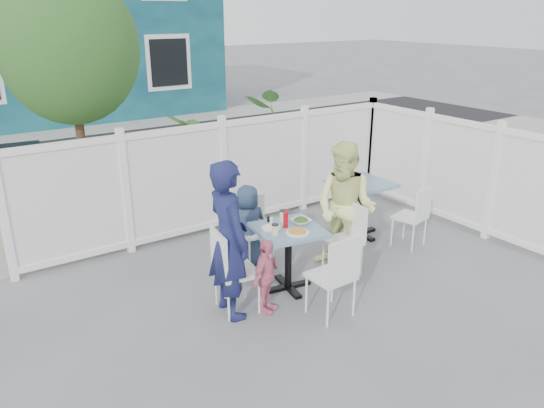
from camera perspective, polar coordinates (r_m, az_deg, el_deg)
ground at (r=6.11m, az=5.40°, el=-9.97°), size 80.00×80.00×0.00m
near_sidewalk at (r=9.08m, az=-9.94°, el=0.19°), size 24.00×2.60×0.01m
street at (r=12.41m, az=-17.14°, el=5.00°), size 24.00×5.00×0.01m
far_sidewalk at (r=15.34m, az=-20.74°, el=7.37°), size 24.00×1.60×0.01m
building at (r=18.27m, az=-26.34°, el=18.03°), size 11.00×6.00×6.00m
fence_back at (r=7.68m, az=-5.23°, el=2.85°), size 5.86×0.08×1.60m
fence_right at (r=8.24m, az=19.24°, el=2.98°), size 0.08×3.66×1.60m
tree at (r=7.57m, az=-20.95°, el=15.36°), size 1.80×1.62×3.59m
utility_cabinet at (r=8.47m, az=-25.37°, el=1.28°), size 0.69×0.53×1.20m
potted_shrub_a at (r=8.21m, az=-8.47°, el=4.04°), size 1.01×1.01×1.62m
potted_shrub_b at (r=9.05m, az=2.57°, el=6.20°), size 1.92×1.78×1.76m
main_table at (r=6.01m, az=1.78°, el=-4.12°), size 0.83×0.83×0.76m
spare_table at (r=7.56m, az=9.55°, el=1.03°), size 0.76×0.76×0.80m
chair_left at (r=5.60m, az=-4.60°, el=-6.57°), size 0.47×0.48×0.94m
chair_right at (r=6.49m, az=8.20°, el=-3.19°), size 0.40×0.42×0.88m
chair_back at (r=6.74m, az=-1.95°, el=-2.21°), size 0.43×0.42×0.85m
chair_near at (r=5.51m, az=6.95°, el=-7.18°), size 0.43×0.42×0.93m
chair_spare at (r=7.36m, az=15.16°, el=-0.89°), size 0.47×0.46×0.87m
man at (r=5.44m, az=-4.67°, el=-3.87°), size 0.43×0.64×1.70m
woman at (r=6.47m, az=7.91°, el=-0.42°), size 0.88×0.96×1.61m
boy at (r=6.62m, az=-2.59°, el=-2.36°), size 0.55×0.40×1.05m
toddler at (r=5.63m, az=-0.67°, el=-7.80°), size 0.53×0.42×0.83m
plate_main at (r=5.82m, az=2.75°, el=-3.07°), size 0.26×0.26×0.02m
plate_side at (r=5.93m, az=-0.10°, el=-2.59°), size 0.22×0.22×0.02m
salad_bowl at (r=6.06m, az=3.11°, el=-1.88°), size 0.22×0.22×0.05m
coffee_cup_a at (r=5.75m, az=0.33°, el=-2.80°), size 0.07×0.07×0.11m
coffee_cup_b at (r=6.11m, az=1.22°, el=-1.32°), size 0.08×0.08×0.12m
ketchup_bottle at (r=5.93m, az=1.47°, el=-1.73°), size 0.06×0.06×0.18m
salt_shaker at (r=6.06m, az=-0.05°, el=-1.76°), size 0.03×0.03×0.07m
pepper_shaker at (r=6.11m, az=-0.40°, el=-1.63°), size 0.03×0.03×0.07m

